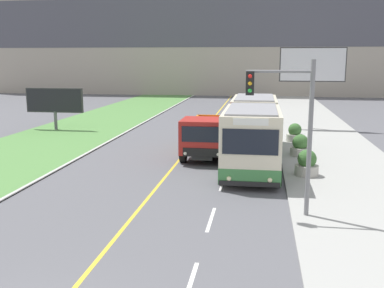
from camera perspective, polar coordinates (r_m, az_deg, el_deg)
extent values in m
cube|color=silver|center=(11.59, -0.23, -17.39)|extent=(0.12, 2.40, 0.01)
cube|color=silver|center=(15.76, 2.42, -9.52)|extent=(0.12, 2.40, 0.01)
cube|color=silver|center=(20.11, 3.89, -4.99)|extent=(0.12, 2.40, 0.01)
cube|color=silver|center=(24.56, 4.82, -2.09)|extent=(0.12, 2.40, 0.01)
cube|color=silver|center=(29.05, 5.46, -0.07)|extent=(0.12, 2.40, 0.01)
cube|color=silver|center=(33.57, 5.93, 1.40)|extent=(0.12, 2.40, 0.01)
cube|color=silver|center=(38.11, 6.29, 2.52)|extent=(0.12, 2.40, 0.01)
cube|color=#A89E8E|center=(70.57, 5.40, 14.53)|extent=(80.00, 8.00, 20.13)
cube|color=#4C4C56|center=(66.60, 5.19, 15.19)|extent=(80.00, 0.04, 7.05)
cube|color=beige|center=(21.12, 7.57, 0.46)|extent=(2.58, 5.44, 2.87)
cube|color=#3D7F42|center=(21.34, 7.50, -2.41)|extent=(2.60, 5.46, 0.70)
cube|color=black|center=(21.05, 7.60, 1.61)|extent=(2.61, 5.00, 1.00)
cube|color=gray|center=(20.91, 7.67, 4.43)|extent=(2.20, 4.89, 0.08)
cube|color=beige|center=(27.38, 7.88, 2.82)|extent=(2.58, 5.44, 2.87)
cube|color=#3D7F42|center=(27.55, 7.83, 0.59)|extent=(2.60, 5.46, 0.70)
cube|color=black|center=(27.32, 7.91, 3.71)|extent=(2.61, 5.00, 1.00)
cube|color=gray|center=(27.21, 7.96, 5.89)|extent=(2.20, 4.89, 0.08)
cube|color=#474747|center=(24.24, 7.75, 1.79)|extent=(2.38, 0.90, 2.64)
cube|color=black|center=(18.35, 7.41, 0.25)|extent=(2.27, 0.04, 1.05)
cube|color=black|center=(18.74, 7.27, -5.06)|extent=(2.53, 0.06, 0.20)
sphere|color=#F4EAB2|center=(18.72, 4.71, -4.40)|extent=(0.20, 0.20, 0.20)
sphere|color=#F4EAB2|center=(18.68, 9.87, -4.55)|extent=(0.20, 0.20, 0.20)
cube|color=white|center=(18.22, 7.47, 2.80)|extent=(1.42, 0.04, 0.28)
cylinder|color=black|center=(19.96, 3.85, -3.64)|extent=(0.28, 1.00, 1.00)
cylinder|color=black|center=(19.91, 10.92, -3.85)|extent=(0.28, 1.00, 1.00)
cylinder|color=black|center=(23.12, 4.56, -1.63)|extent=(0.28, 1.00, 1.00)
cylinder|color=black|center=(23.08, 10.65, -1.81)|extent=(0.28, 1.00, 1.00)
cylinder|color=black|center=(28.15, 5.34, 0.61)|extent=(0.28, 1.00, 1.00)
cylinder|color=black|center=(28.11, 10.34, 0.46)|extent=(0.28, 1.00, 1.00)
cube|color=black|center=(26.10, 2.18, -0.29)|extent=(1.09, 6.59, 0.20)
cube|color=#AD231E|center=(23.83, 1.61, 1.06)|extent=(2.41, 2.31, 1.78)
cube|color=black|center=(22.63, 1.24, 1.23)|extent=(2.05, 0.04, 0.80)
cube|color=black|center=(22.80, 1.22, -1.10)|extent=(1.93, 0.06, 0.44)
sphere|color=silver|center=(22.93, -0.87, -1.20)|extent=(0.18, 0.18, 0.18)
sphere|color=silver|center=(22.71, 3.33, -1.34)|extent=(0.18, 0.18, 0.18)
cube|color=orange|center=(27.32, 2.50, 0.55)|extent=(2.29, 4.03, 0.12)
cube|color=orange|center=(27.35, 0.25, 1.87)|extent=(0.12, 4.03, 1.34)
cube|color=orange|center=(27.12, 4.79, 1.75)|extent=(0.12, 4.03, 1.34)
cube|color=orange|center=(25.30, 2.02, 1.13)|extent=(2.29, 0.12, 1.34)
cube|color=orange|center=(29.13, 2.93, 2.41)|extent=(2.29, 0.12, 1.34)
cube|color=orange|center=(25.18, 2.03, 2.90)|extent=(2.29, 0.12, 0.24)
cylinder|color=black|center=(23.94, -1.11, -1.12)|extent=(0.30, 1.04, 1.04)
cylinder|color=black|center=(23.67, 4.19, -1.29)|extent=(0.30, 1.04, 1.04)
cylinder|color=black|center=(27.67, 0.26, 0.52)|extent=(0.30, 1.04, 1.04)
cylinder|color=black|center=(27.43, 4.84, 0.39)|extent=(0.30, 1.04, 1.04)
cylinder|color=slate|center=(15.76, 14.72, 0.40)|extent=(0.16, 0.16, 5.45)
cylinder|color=slate|center=(15.44, 11.02, 9.03)|extent=(2.20, 0.10, 0.10)
cube|color=black|center=(15.45, 7.38, 7.65)|extent=(0.28, 0.24, 0.80)
sphere|color=red|center=(15.31, 7.39, 8.53)|extent=(0.14, 0.14, 0.14)
sphere|color=orange|center=(15.32, 7.37, 7.63)|extent=(0.14, 0.14, 0.14)
sphere|color=green|center=(15.34, 7.35, 6.73)|extent=(0.14, 0.14, 0.14)
cylinder|color=#59595B|center=(36.15, 14.82, 4.79)|extent=(0.24, 0.24, 3.78)
cube|color=#333333|center=(35.98, 15.07, 9.72)|extent=(4.96, 0.20, 2.61)
cube|color=silver|center=(35.87, 15.08, 9.72)|extent=(4.80, 0.02, 2.45)
cylinder|color=#59595B|center=(36.40, -16.92, 2.86)|extent=(0.24, 0.24, 1.44)
cube|color=#333333|center=(36.23, -17.06, 5.33)|extent=(4.54, 0.20, 1.88)
cube|color=black|center=(36.13, -17.14, 5.31)|extent=(4.38, 0.02, 1.72)
cylinder|color=#B7B2A8|center=(21.73, 14.34, -3.24)|extent=(1.10, 1.10, 0.48)
sphere|color=#3D6B33|center=(21.61, 14.41, -1.84)|extent=(0.88, 0.88, 0.88)
cylinder|color=#B7B2A8|center=(26.04, 13.55, -0.93)|extent=(1.12, 1.12, 0.45)
sphere|color=#3D6B33|center=(25.94, 13.60, 0.22)|extent=(0.89, 0.89, 0.89)
cylinder|color=#B7B2A8|center=(30.37, 12.89, 0.78)|extent=(1.08, 1.08, 0.47)
sphere|color=#3D6B33|center=(30.29, 12.93, 1.77)|extent=(0.86, 0.86, 0.86)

